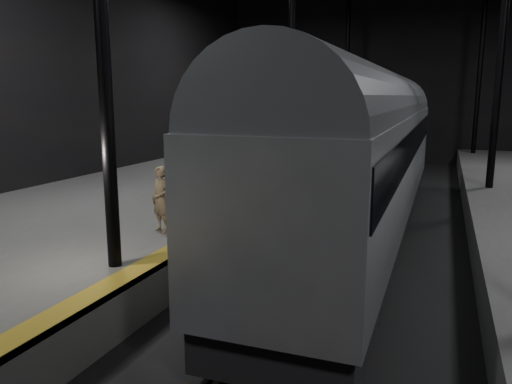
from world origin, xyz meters
The scene contains 6 objects.
ground centered at (0.00, 0.00, 0.00)m, with size 44.00×44.00×0.00m, color black.
platform_left centered at (-7.50, 0.00, 0.50)m, with size 9.00×43.80×1.00m, color #545452.
tactile_strip centered at (-3.25, 0.00, 1.00)m, with size 0.50×43.80×0.01m, color olive.
track centered at (0.00, 0.00, 0.07)m, with size 2.40×43.00×0.24m.
train centered at (0.00, 3.32, 2.80)m, with size 2.81×18.75×5.01m.
woman centered at (-4.25, -1.48, 1.81)m, with size 0.59×0.39×1.63m, color #927959.
Camera 1 is at (2.12, -11.83, 4.29)m, focal length 35.00 mm.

